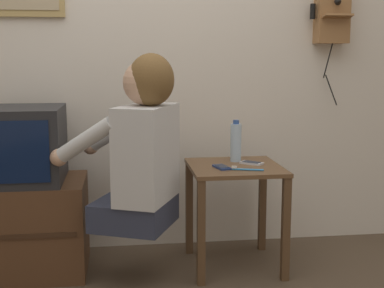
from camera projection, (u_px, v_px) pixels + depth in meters
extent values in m
cube|color=beige|center=(143.00, 37.00, 3.15)|extent=(6.80, 0.05, 2.55)
cube|color=brown|center=(235.00, 167.00, 2.91)|extent=(0.49, 0.51, 0.02)
cube|color=#523822|center=(201.00, 233.00, 2.70)|extent=(0.04, 0.04, 0.55)
cube|color=#523822|center=(286.00, 229.00, 2.76)|extent=(0.04, 0.04, 0.55)
cube|color=#523822|center=(189.00, 208.00, 3.15)|extent=(0.04, 0.04, 0.55)
cube|color=#523822|center=(262.00, 205.00, 3.21)|extent=(0.04, 0.04, 0.55)
cube|color=#2D3347|center=(134.00, 212.00, 2.73)|extent=(0.48, 0.49, 0.14)
cube|color=silver|center=(147.00, 153.00, 2.67)|extent=(0.36, 0.45, 0.48)
sphere|color=tan|center=(146.00, 83.00, 2.61)|extent=(0.22, 0.22, 0.22)
ellipsoid|color=brown|center=(151.00, 80.00, 2.60)|extent=(0.30, 0.31, 0.26)
cylinder|color=silver|center=(85.00, 141.00, 2.56)|extent=(0.33, 0.20, 0.24)
cylinder|color=silver|center=(114.00, 131.00, 2.88)|extent=(0.33, 0.20, 0.24)
sphere|color=tan|center=(59.00, 157.00, 2.61)|extent=(0.09, 0.09, 0.09)
sphere|color=tan|center=(91.00, 146.00, 2.94)|extent=(0.09, 0.09, 0.09)
cube|color=#51331E|center=(24.00, 226.00, 2.88)|extent=(0.66, 0.48, 0.51)
cube|color=#392315|center=(16.00, 237.00, 2.64)|extent=(0.59, 0.01, 0.02)
cube|color=#232326|center=(18.00, 144.00, 2.81)|extent=(0.47, 0.47, 0.39)
cube|color=#0C1938|center=(9.00, 152.00, 2.57)|extent=(0.39, 0.01, 0.31)
cube|color=olive|center=(332.00, 8.00, 3.20)|extent=(0.19, 0.11, 0.42)
cube|color=olive|center=(338.00, 16.00, 3.12)|extent=(0.17, 0.07, 0.03)
cone|color=black|center=(340.00, 1.00, 3.09)|extent=(0.04, 0.05, 0.04)
cylinder|color=black|center=(313.00, 11.00, 3.19)|extent=(0.03, 0.03, 0.09)
cylinder|color=black|center=(328.00, 60.00, 3.23)|extent=(0.04, 0.04, 0.22)
cylinder|color=black|center=(331.00, 90.00, 3.27)|extent=(0.07, 0.06, 0.19)
cube|color=navy|center=(222.00, 167.00, 2.83)|extent=(0.09, 0.13, 0.01)
cube|color=black|center=(222.00, 166.00, 2.83)|extent=(0.07, 0.11, 0.00)
cube|color=silver|center=(252.00, 163.00, 2.95)|extent=(0.13, 0.13, 0.01)
cube|color=black|center=(252.00, 162.00, 2.95)|extent=(0.11, 0.10, 0.00)
cylinder|color=#ADC6DB|center=(236.00, 143.00, 3.01)|extent=(0.06, 0.06, 0.21)
cylinder|color=#2D4C8C|center=(236.00, 122.00, 2.99)|extent=(0.03, 0.03, 0.02)
cylinder|color=#338CD8|center=(248.00, 170.00, 2.78)|extent=(0.16, 0.06, 0.01)
cube|color=white|center=(234.00, 167.00, 2.79)|extent=(0.03, 0.02, 0.01)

